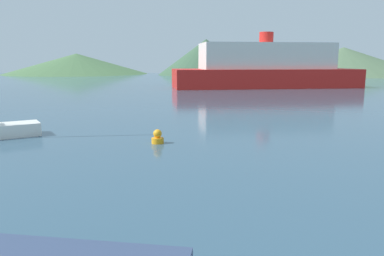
{
  "coord_description": "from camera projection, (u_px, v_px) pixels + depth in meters",
  "views": [
    {
      "loc": [
        -0.5,
        -1.41,
        3.99
      ],
      "look_at": [
        -0.6,
        14.0,
        1.2
      ],
      "focal_mm": 35.0,
      "sensor_mm": 36.0,
      "label": 1
    }
  ],
  "objects": [
    {
      "name": "hill_east",
      "position": [
        343.0,
        61.0,
        104.82
      ],
      "size": [
        43.94,
        43.94,
        7.62
      ],
      "color": "#4C6647",
      "rests_on": "ground_plane"
    },
    {
      "name": "hill_west",
      "position": [
        77.0,
        64.0,
        112.36
      ],
      "size": [
        42.13,
        42.13,
        6.04
      ],
      "color": "#476B42",
      "rests_on": "ground_plane"
    },
    {
      "name": "hill_central",
      "position": [
        206.0,
        57.0,
        104.77
      ],
      "size": [
        26.96,
        26.96,
        9.86
      ],
      "color": "#38563D",
      "rests_on": "ground_plane"
    },
    {
      "name": "ferry_distant",
      "position": [
        265.0,
        68.0,
        56.01
      ],
      "size": [
        28.34,
        12.09,
        8.11
      ],
      "rotation": [
        0.0,
        0.0,
        0.14
      ],
      "color": "red",
      "rests_on": "ground_plane"
    },
    {
      "name": "buoy_marker",
      "position": [
        158.0,
        138.0,
        18.23
      ],
      "size": [
        0.6,
        0.6,
        0.69
      ],
      "color": "orange",
      "rests_on": "ground_plane"
    }
  ]
}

